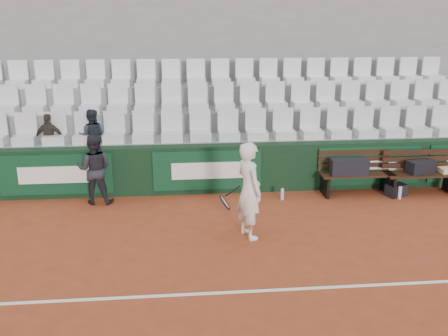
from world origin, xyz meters
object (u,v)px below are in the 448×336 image
Objects in this scene: sports_bag_left at (349,167)px; sports_bag_right at (421,167)px; spectator_b at (48,118)px; spectator_c at (90,115)px; ball_kid at (95,169)px; water_bottle_near at (282,194)px; bench_left at (356,184)px; tennis_player at (249,191)px; bench_right at (420,184)px; sports_bag_ground at (396,190)px; water_bottle_far at (400,193)px.

sports_bag_left is 1.49m from sports_bag_right.
spectator_c is (0.86, 0.00, 0.04)m from spectator_b.
water_bottle_near is at bearing -177.84° from ball_kid.
water_bottle_near is at bearing -173.62° from bench_left.
spectator_b is at bearing 171.47° from bench_left.
bench_left is 5.64m from spectator_c.
tennis_player is 1.42× the size of spectator_c.
bench_right is (1.32, -0.12, 0.00)m from bench_left.
sports_bag_ground is at bearing 26.53° from tennis_player.
sports_bag_left is at bearing 5.22° from water_bottle_near.
water_bottle_far is at bearing -17.45° from sports_bag_left.
bench_left is at bearing 174.83° from bench_right.
spectator_b is (-6.26, 0.94, 1.31)m from bench_left.
spectator_b is (-1.02, 0.94, 0.84)m from ball_kid.
sports_bag_left is 1.32× the size of sports_bag_right.
sports_bag_left is (-1.51, 0.07, 0.38)m from bench_right.
sports_bag_ground is 7.27m from spectator_b.
bench_left is 1.59m from water_bottle_near.
spectator_c is at bearing 169.69° from sports_bag_ground.
tennis_player is (-3.27, -1.63, 0.69)m from sports_bag_ground.
spectator_c is (-6.18, 1.13, 1.45)m from sports_bag_ground.
ball_kid reaches higher than bench_left.
spectator_c is (-6.18, 1.30, 1.44)m from water_bottle_far.
bench_right is 0.55m from sports_bag_ground.
water_bottle_far is at bearing -153.39° from sports_bag_right.
sports_bag_right is 0.73m from water_bottle_far.
sports_bag_ground is 0.35× the size of spectator_c.
bench_right is 1.56m from sports_bag_left.
ball_kid is at bearing 176.60° from water_bottle_far.
water_bottle_near is at bearing -178.88° from bench_right.
water_bottle_near is (-2.36, 0.01, -0.01)m from sports_bag_ground.
water_bottle_far is (0.00, -0.17, 0.01)m from sports_bag_ground.
spectator_b is at bearing 143.81° from tennis_player.
sports_bag_left is at bearing 177.37° from bench_right.
tennis_player reaches higher than water_bottle_far.
ball_kid is at bearing 178.95° from bench_right.
sports_bag_left is 0.65× the size of spectator_c.
sports_bag_left is at bearing 174.21° from spectator_b.
water_bottle_near is at bearing 170.09° from spectator_b.
sports_bag_right is 6.85m from spectator_c.
sports_bag_ground is 0.17m from water_bottle_far.
spectator_c is (-5.40, 0.94, 1.35)m from bench_left.
spectator_b is at bearing -37.57° from ball_kid.
tennis_player is at bearing -143.83° from bench_left.
spectator_b reaches higher than sports_bag_ground.
ball_kid is (-6.02, 0.19, 0.57)m from sports_bag_ground.
ball_kid is 1.62m from spectator_b.
spectator_c is at bearing 171.17° from sports_bag_right.
sports_bag_right is 0.53× the size of spectator_b.
sports_bag_right is at bearing 175.63° from spectator_b.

